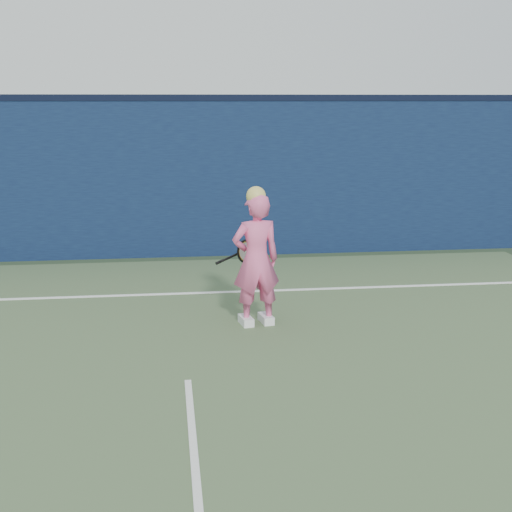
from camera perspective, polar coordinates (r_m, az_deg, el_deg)
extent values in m
plane|color=#2A3E26|center=(5.74, -5.14, -13.74)|extent=(80.00, 80.00, 0.00)
cube|color=#0C1737|center=(11.72, -6.46, 6.10)|extent=(24.00, 0.40, 2.50)
cube|color=black|center=(11.65, -6.62, 12.47)|extent=(24.00, 0.42, 0.10)
imported|color=#EF5D94|center=(8.02, 0.00, -0.33)|extent=(0.60, 0.45, 1.51)
sphere|color=#DDCA63|center=(7.89, 0.00, 4.81)|extent=(0.22, 0.22, 0.22)
cube|color=white|center=(8.24, 0.80, -5.06)|extent=(0.16, 0.30, 0.10)
cube|color=white|center=(8.17, -0.81, -5.20)|extent=(0.16, 0.30, 0.10)
torus|color=black|center=(8.47, -0.84, 0.38)|extent=(0.25, 0.22, 0.29)
torus|color=#C98E12|center=(8.47, -0.84, 0.38)|extent=(0.20, 0.18, 0.24)
cylinder|color=beige|center=(8.47, -0.84, 0.38)|extent=(0.19, 0.17, 0.23)
cylinder|color=black|center=(8.40, -2.15, -0.13)|extent=(0.24, 0.15, 0.09)
cylinder|color=black|center=(8.36, -2.90, -0.46)|extent=(0.12, 0.09, 0.06)
cube|color=white|center=(9.49, -6.05, -3.00)|extent=(11.00, 0.08, 0.01)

